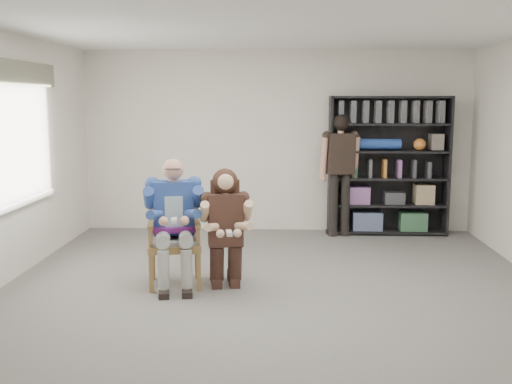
# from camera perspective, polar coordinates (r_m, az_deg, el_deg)

# --- Properties ---
(room_shell) EXTENTS (6.00, 7.00, 2.80)m
(room_shell) POSITION_cam_1_polar(r_m,az_deg,el_deg) (5.86, 1.71, 2.47)
(room_shell) COLOR white
(room_shell) RESTS_ON ground
(floor) EXTENTS (6.00, 7.00, 0.01)m
(floor) POSITION_cam_1_polar(r_m,az_deg,el_deg) (6.18, 1.65, -10.55)
(floor) COLOR #65625E
(floor) RESTS_ON ground
(window_left) EXTENTS (0.16, 2.00, 1.75)m
(window_left) POSITION_cam_1_polar(r_m,az_deg,el_deg) (7.48, -21.52, 5.00)
(window_left) COLOR silver
(window_left) RESTS_ON room_shell
(armchair) EXTENTS (0.73, 0.72, 1.09)m
(armchair) POSITION_cam_1_polar(r_m,az_deg,el_deg) (6.67, -7.77, -4.26)
(armchair) COLOR olive
(armchair) RESTS_ON floor
(seated_man) EXTENTS (0.75, 0.95, 1.42)m
(seated_man) POSITION_cam_1_polar(r_m,az_deg,el_deg) (6.64, -7.80, -2.88)
(seated_man) COLOR navy
(seated_man) RESTS_ON floor
(kneeling_woman) EXTENTS (0.69, 0.96, 1.30)m
(kneeling_woman) POSITION_cam_1_polar(r_m,az_deg,el_deg) (6.46, -2.89, -3.69)
(kneeling_woman) COLOR #35201A
(kneeling_woman) RESTS_ON floor
(bookshelf) EXTENTS (1.80, 0.38, 2.10)m
(bookshelf) POSITION_cam_1_polar(r_m,az_deg,el_deg) (9.31, 12.48, 2.45)
(bookshelf) COLOR black
(bookshelf) RESTS_ON floor
(standing_man) EXTENTS (0.62, 0.44, 1.82)m
(standing_man) POSITION_cam_1_polar(r_m,az_deg,el_deg) (9.04, 7.99, 1.50)
(standing_man) COLOR black
(standing_man) RESTS_ON floor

